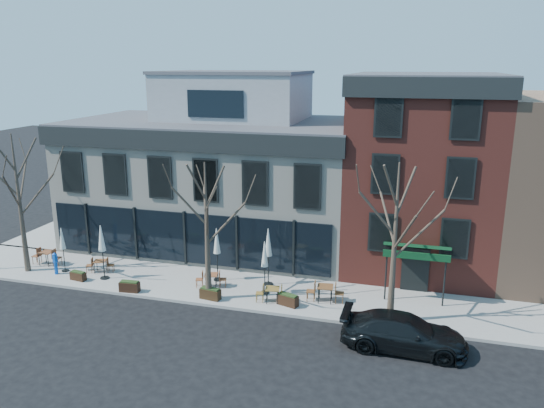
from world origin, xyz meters
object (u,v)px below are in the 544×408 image
(call_box, at_px, (55,263))
(cafe_set_0, at_px, (47,256))
(parked_sedan, at_px, (404,333))
(umbrella_0, at_px, (62,241))

(call_box, xyz_separation_m, cafe_set_0, (-1.46, 1.10, -0.18))
(call_box, height_order, cafe_set_0, call_box)
(parked_sedan, bearing_deg, umbrella_0, 80.95)
(cafe_set_0, bearing_deg, call_box, -37.01)
(call_box, height_order, umbrella_0, umbrella_0)
(call_box, relative_size, cafe_set_0, 0.69)
(cafe_set_0, bearing_deg, umbrella_0, -19.70)
(umbrella_0, bearing_deg, cafe_set_0, 160.30)
(parked_sedan, relative_size, call_box, 4.03)
(umbrella_0, bearing_deg, call_box, -112.26)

